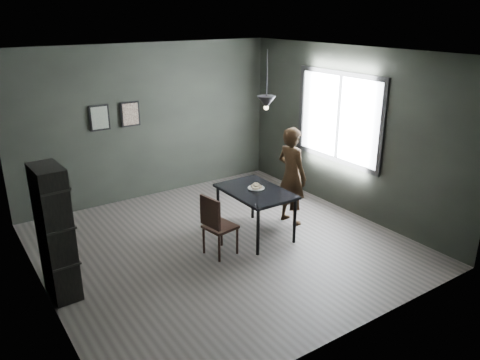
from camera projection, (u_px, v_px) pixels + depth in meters
ground at (223, 245)px, 7.03m from camera, size 5.00×5.00×0.00m
back_wall at (149, 122)px, 8.50m from camera, size 5.00×0.10×2.80m
ceiling at (220, 53)px, 6.07m from camera, size 5.00×5.00×0.02m
window_assembly at (338, 118)px, 7.94m from camera, size 0.04×1.96×1.56m
cafe_table at (255, 195)px, 7.12m from camera, size 0.80×1.20×0.75m
white_plate at (256, 188)px, 7.15m from camera, size 0.23×0.23×0.01m
donut_pile at (256, 186)px, 7.13m from camera, size 0.18×0.18×0.08m
woman at (292, 176)px, 7.52m from camera, size 0.43×0.62×1.61m
wood_chair at (216, 222)px, 6.56m from camera, size 0.46×0.46×0.92m
shelf_unit at (55, 233)px, 5.54m from camera, size 0.34×0.57×1.67m
pendant_lamp at (266, 102)px, 6.86m from camera, size 0.28×0.28×0.86m
framed_print_left at (99, 118)px, 7.93m from camera, size 0.34×0.04×0.44m
framed_print_right at (130, 114)px, 8.22m from camera, size 0.34×0.04×0.44m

